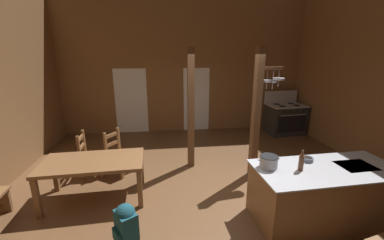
{
  "coord_description": "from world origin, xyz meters",
  "views": [
    {
      "loc": [
        -0.75,
        -3.75,
        2.54
      ],
      "look_at": [
        -0.16,
        0.85,
        1.23
      ],
      "focal_mm": 22.53,
      "sensor_mm": 36.0,
      "label": 1
    }
  ],
  "objects_px": {
    "kitchen_island": "(323,194)",
    "bottle_tall_on_counter": "(301,162)",
    "ladderback_chair_by_post": "(90,155)",
    "backpack": "(126,223)",
    "stove_range": "(285,119)",
    "dining_table": "(93,165)",
    "mixing_bowl_on_counter": "(307,159)",
    "stockpot_on_counter": "(269,162)",
    "ladderback_chair_near_window": "(118,153)"
  },
  "relations": [
    {
      "from": "kitchen_island",
      "to": "bottle_tall_on_counter",
      "type": "xyz_separation_m",
      "value": [
        -0.45,
        -0.02,
        0.57
      ]
    },
    {
      "from": "ladderback_chair_by_post",
      "to": "backpack",
      "type": "relative_size",
      "value": 1.59
    },
    {
      "from": "stove_range",
      "to": "dining_table",
      "type": "relative_size",
      "value": 0.76
    },
    {
      "from": "dining_table",
      "to": "mixing_bowl_on_counter",
      "type": "xyz_separation_m",
      "value": [
        3.46,
        -0.77,
        0.27
      ]
    },
    {
      "from": "stove_range",
      "to": "dining_table",
      "type": "bearing_deg",
      "value": -149.56
    },
    {
      "from": "ladderback_chair_by_post",
      "to": "stockpot_on_counter",
      "type": "distance_m",
      "value": 3.62
    },
    {
      "from": "backpack",
      "to": "mixing_bowl_on_counter",
      "type": "xyz_separation_m",
      "value": [
        2.78,
        0.37,
        0.6
      ]
    },
    {
      "from": "stockpot_on_counter",
      "to": "bottle_tall_on_counter",
      "type": "bearing_deg",
      "value": -19.04
    },
    {
      "from": "ladderback_chair_near_window",
      "to": "ladderback_chair_by_post",
      "type": "bearing_deg",
      "value": -178.04
    },
    {
      "from": "ladderback_chair_near_window",
      "to": "bottle_tall_on_counter",
      "type": "height_order",
      "value": "bottle_tall_on_counter"
    },
    {
      "from": "ladderback_chair_near_window",
      "to": "ladderback_chair_by_post",
      "type": "xyz_separation_m",
      "value": [
        -0.58,
        -0.02,
        0.0
      ]
    },
    {
      "from": "ladderback_chair_near_window",
      "to": "mixing_bowl_on_counter",
      "type": "relative_size",
      "value": 5.44
    },
    {
      "from": "backpack",
      "to": "stockpot_on_counter",
      "type": "relative_size",
      "value": 1.75
    },
    {
      "from": "ladderback_chair_near_window",
      "to": "dining_table",
      "type": "bearing_deg",
      "value": -104.91
    },
    {
      "from": "dining_table",
      "to": "mixing_bowl_on_counter",
      "type": "bearing_deg",
      "value": -12.61
    },
    {
      "from": "ladderback_chair_near_window",
      "to": "stockpot_on_counter",
      "type": "distance_m",
      "value": 3.15
    },
    {
      "from": "ladderback_chair_by_post",
      "to": "stove_range",
      "type": "bearing_deg",
      "value": 20.98
    },
    {
      "from": "mixing_bowl_on_counter",
      "to": "stove_range",
      "type": "bearing_deg",
      "value": 66.32
    },
    {
      "from": "ladderback_chair_by_post",
      "to": "stockpot_on_counter",
      "type": "bearing_deg",
      "value": -30.54
    },
    {
      "from": "ladderback_chair_by_post",
      "to": "bottle_tall_on_counter",
      "type": "xyz_separation_m",
      "value": [
        3.51,
        -1.97,
        0.56
      ]
    },
    {
      "from": "bottle_tall_on_counter",
      "to": "dining_table",
      "type": "bearing_deg",
      "value": 161.79
    },
    {
      "from": "stockpot_on_counter",
      "to": "dining_table",
      "type": "bearing_deg",
      "value": 161.92
    },
    {
      "from": "ladderback_chair_by_post",
      "to": "mixing_bowl_on_counter",
      "type": "distance_m",
      "value": 4.17
    },
    {
      "from": "stockpot_on_counter",
      "to": "ladderback_chair_by_post",
      "type": "bearing_deg",
      "value": 149.46
    },
    {
      "from": "stove_range",
      "to": "bottle_tall_on_counter",
      "type": "height_order",
      "value": "stove_range"
    },
    {
      "from": "backpack",
      "to": "kitchen_island",
      "type": "bearing_deg",
      "value": 2.27
    },
    {
      "from": "mixing_bowl_on_counter",
      "to": "dining_table",
      "type": "bearing_deg",
      "value": 167.39
    },
    {
      "from": "dining_table",
      "to": "bottle_tall_on_counter",
      "type": "distance_m",
      "value": 3.37
    },
    {
      "from": "dining_table",
      "to": "ladderback_chair_near_window",
      "type": "relative_size",
      "value": 1.83
    },
    {
      "from": "kitchen_island",
      "to": "stockpot_on_counter",
      "type": "xyz_separation_m",
      "value": [
        -0.87,
        0.13,
        0.53
      ]
    },
    {
      "from": "kitchen_island",
      "to": "ladderback_chair_near_window",
      "type": "height_order",
      "value": "ladderback_chair_near_window"
    },
    {
      "from": "kitchen_island",
      "to": "ladderback_chair_by_post",
      "type": "bearing_deg",
      "value": 153.78
    },
    {
      "from": "kitchen_island",
      "to": "dining_table",
      "type": "xyz_separation_m",
      "value": [
        -3.63,
        1.03,
        0.21
      ]
    },
    {
      "from": "dining_table",
      "to": "ladderback_chair_by_post",
      "type": "height_order",
      "value": "ladderback_chair_by_post"
    },
    {
      "from": "stove_range",
      "to": "bottle_tall_on_counter",
      "type": "relative_size",
      "value": 4.21
    },
    {
      "from": "kitchen_island",
      "to": "ladderback_chair_near_window",
      "type": "bearing_deg",
      "value": 149.77
    },
    {
      "from": "stove_range",
      "to": "ladderback_chair_near_window",
      "type": "height_order",
      "value": "stove_range"
    },
    {
      "from": "backpack",
      "to": "bottle_tall_on_counter",
      "type": "bearing_deg",
      "value": 2.29
    },
    {
      "from": "stove_range",
      "to": "stockpot_on_counter",
      "type": "xyz_separation_m",
      "value": [
        -2.36,
        -3.91,
        0.49
      ]
    },
    {
      "from": "ladderback_chair_by_post",
      "to": "stockpot_on_counter",
      "type": "xyz_separation_m",
      "value": [
        3.08,
        -1.82,
        0.53
      ]
    },
    {
      "from": "ladderback_chair_near_window",
      "to": "mixing_bowl_on_counter",
      "type": "xyz_separation_m",
      "value": [
        3.21,
        -1.71,
        0.47
      ]
    },
    {
      "from": "dining_table",
      "to": "ladderback_chair_near_window",
      "type": "xyz_separation_m",
      "value": [
        0.25,
        0.94,
        -0.2
      ]
    },
    {
      "from": "mixing_bowl_on_counter",
      "to": "bottle_tall_on_counter",
      "type": "height_order",
      "value": "bottle_tall_on_counter"
    },
    {
      "from": "kitchen_island",
      "to": "stockpot_on_counter",
      "type": "height_order",
      "value": "stockpot_on_counter"
    },
    {
      "from": "kitchen_island",
      "to": "stove_range",
      "type": "height_order",
      "value": "stove_range"
    },
    {
      "from": "mixing_bowl_on_counter",
      "to": "bottle_tall_on_counter",
      "type": "relative_size",
      "value": 0.56
    },
    {
      "from": "ladderback_chair_near_window",
      "to": "stockpot_on_counter",
      "type": "bearing_deg",
      "value": -36.27
    },
    {
      "from": "stockpot_on_counter",
      "to": "backpack",
      "type": "bearing_deg",
      "value": -173.26
    },
    {
      "from": "ladderback_chair_near_window",
      "to": "mixing_bowl_on_counter",
      "type": "height_order",
      "value": "same"
    },
    {
      "from": "backpack",
      "to": "mixing_bowl_on_counter",
      "type": "height_order",
      "value": "mixing_bowl_on_counter"
    }
  ]
}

